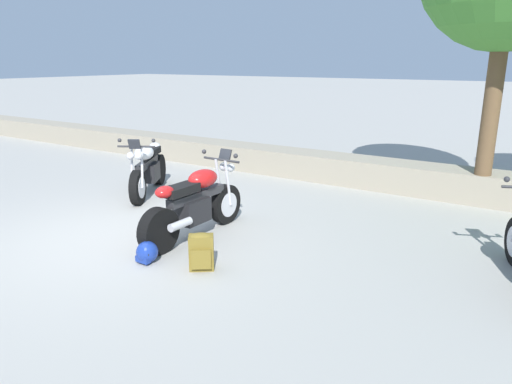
% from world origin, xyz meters
% --- Properties ---
extents(ground_plane, '(120.00, 120.00, 0.00)m').
position_xyz_m(ground_plane, '(0.00, 0.00, 0.00)').
color(ground_plane, '#A3A099').
extents(stone_wall, '(36.00, 0.80, 0.55)m').
position_xyz_m(stone_wall, '(0.00, 4.80, 0.28)').
color(stone_wall, gray).
rests_on(stone_wall, ground).
extents(motorcycle_white_near_left, '(1.21, 1.86, 1.18)m').
position_xyz_m(motorcycle_white_near_left, '(-1.26, 1.93, 0.49)').
color(motorcycle_white_near_left, black).
rests_on(motorcycle_white_near_left, ground).
extents(motorcycle_red_centre, '(0.67, 2.06, 1.18)m').
position_xyz_m(motorcycle_red_centre, '(0.96, 0.68, 0.49)').
color(motorcycle_red_centre, black).
rests_on(motorcycle_red_centre, ground).
extents(rider_backpack, '(0.35, 0.35, 0.47)m').
position_xyz_m(rider_backpack, '(1.74, -0.17, 0.24)').
color(rider_backpack, brown).
rests_on(rider_backpack, ground).
extents(rider_helmet, '(0.28, 0.28, 0.28)m').
position_xyz_m(rider_helmet, '(1.03, -0.39, 0.14)').
color(rider_helmet, navy).
rests_on(rider_helmet, ground).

